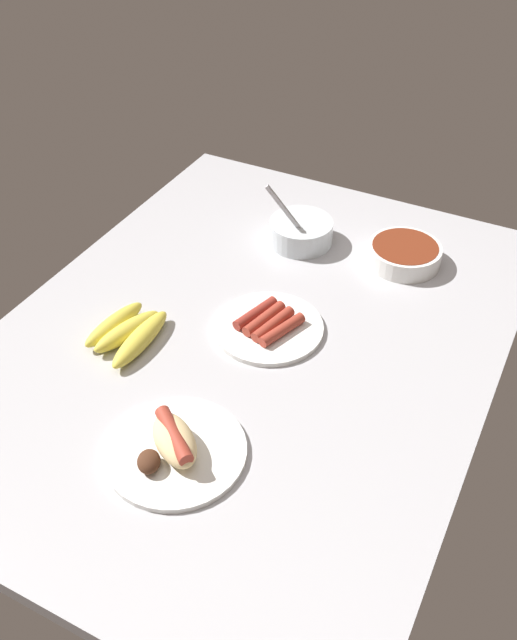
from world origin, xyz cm
name	(u,v)px	position (x,y,z in cm)	size (l,w,h in cm)	color
ground_plane	(249,341)	(0.00, 0.00, -1.50)	(120.00, 90.00, 3.00)	#B2B2B7
bowl_chili	(404,253)	(-35.86, 18.61, 2.37)	(15.53, 15.53, 4.30)	white
banana_bunch	(128,332)	(11.35, -19.44, 1.75)	(17.40, 11.58, 3.60)	gold
plate_sausages	(269,326)	(-3.03, 2.70, 0.96)	(21.01, 21.01, 3.10)	white
bowl_coleslaw	(301,231)	(-32.97, -4.30, 2.97)	(14.07, 14.07, 15.23)	silver
plate_hotdog_assembled	(174,447)	(30.61, 2.89, 1.75)	(22.64, 22.64, 5.61)	white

